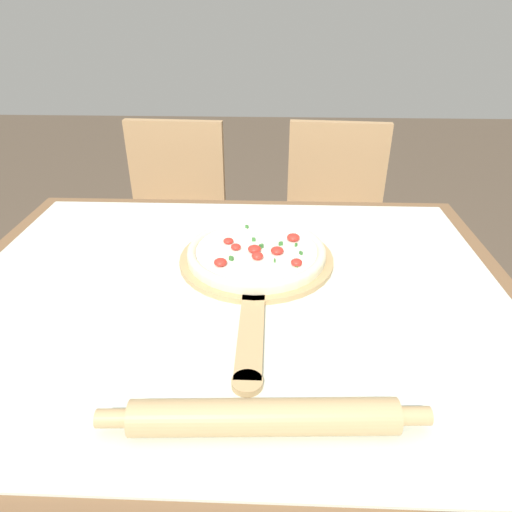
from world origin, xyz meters
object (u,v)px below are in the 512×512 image
pizza_peel (256,265)px  pizza (257,251)px  rolling_pin (264,417)px  chair_left (175,220)px  chair_right (333,223)px

pizza_peel → pizza: size_ratio=1.87×
rolling_pin → chair_left: 1.30m
pizza_peel → chair_left: (-0.35, 0.77, -0.25)m
chair_right → rolling_pin: bearing=-97.0°
rolling_pin → chair_right: 1.27m
chair_left → chair_right: (0.63, -0.00, 0.00)m
pizza_peel → rolling_pin: rolling_pin is taller
chair_right → chair_left: bearing=-175.3°
rolling_pin → chair_right: bearing=78.3°
pizza_peel → pizza: bearing=89.5°
chair_left → chair_right: bearing=2.9°
rolling_pin → chair_right: size_ratio=0.52×
pizza → chair_left: (-0.35, 0.74, -0.27)m
chair_left → chair_right: size_ratio=1.00×
pizza → chair_right: (0.28, 0.74, -0.27)m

